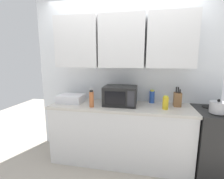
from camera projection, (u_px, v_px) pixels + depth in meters
wall_back_with_cabinets at (123, 59)px, 2.54m from camera, size 2.95×0.38×2.60m
counter_run at (120, 133)px, 2.52m from camera, size 2.08×0.63×0.90m
stove_range at (223, 143)px, 2.22m from camera, size 0.76×0.64×0.91m
kettle at (218, 107)px, 2.02m from camera, size 0.19×0.19×0.18m
microwave at (120, 96)px, 2.42m from camera, size 0.48×0.37×0.28m
dish_rack at (71, 99)px, 2.57m from camera, size 0.38×0.30×0.12m
knife_block at (177, 99)px, 2.35m from camera, size 0.10×0.12×0.28m
bottle_blue_cleaner at (152, 97)px, 2.54m from camera, size 0.08×0.08×0.20m
bottle_spice_jar at (92, 99)px, 2.30m from camera, size 0.07×0.07×0.24m
bottle_yellow_mustard at (165, 103)px, 2.21m from camera, size 0.08×0.08×0.19m
bottle_white_jar at (91, 94)px, 2.66m from camera, size 0.06×0.06×0.22m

